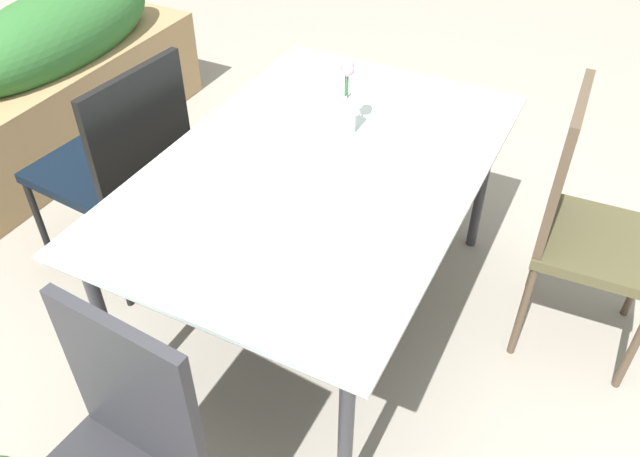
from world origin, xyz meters
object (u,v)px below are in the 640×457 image
at_px(dining_table, 320,175).
at_px(chair_far_side, 120,159).
at_px(chair_near_right, 584,218).
at_px(flower_vase, 348,97).

bearing_deg(dining_table, chair_far_side, 95.09).
relative_size(dining_table, chair_near_right, 1.55).
xyz_separation_m(dining_table, chair_far_side, (-0.07, 0.83, -0.14)).
bearing_deg(flower_vase, chair_near_right, -81.95).
relative_size(chair_far_side, flower_vase, 3.34).
height_order(dining_table, chair_far_side, chair_far_side).
distance_m(chair_near_right, flower_vase, 0.90).
distance_m(dining_table, chair_near_right, 0.90).
height_order(chair_near_right, flower_vase, flower_vase).
relative_size(dining_table, flower_vase, 5.48).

